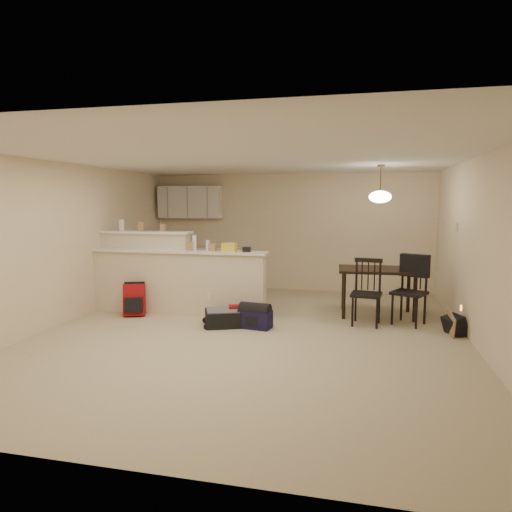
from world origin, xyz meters
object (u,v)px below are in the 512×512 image
(pendant_lamp, at_px, (380,196))
(suitcase, at_px, (229,318))
(dining_chair_near, at_px, (366,292))
(dining_chair_far, at_px, (409,291))
(navy_duffel, at_px, (255,319))
(red_backpack, at_px, (134,300))
(black_daypack, at_px, (455,325))
(dining_table, at_px, (378,274))

(pendant_lamp, height_order, suitcase, pendant_lamp)
(pendant_lamp, distance_m, dining_chair_near, 1.63)
(dining_chair_far, xyz_separation_m, navy_duffel, (-2.28, -0.73, -0.40))
(red_backpack, bearing_deg, suitcase, -30.20)
(pendant_lamp, distance_m, navy_duffel, 2.87)
(dining_chair_near, bearing_deg, suitcase, -159.00)
(dining_chair_near, xyz_separation_m, black_daypack, (1.24, -0.25, -0.38))
(dining_chair_near, bearing_deg, dining_chair_far, 22.26)
(dining_table, relative_size, black_daypack, 4.33)
(suitcase, xyz_separation_m, navy_duffel, (0.42, -0.04, 0.01))
(dining_table, xyz_separation_m, suitcase, (-2.24, -1.18, -0.58))
(dining_chair_far, height_order, navy_duffel, dining_chair_far)
(pendant_lamp, bearing_deg, dining_chair_far, -46.95)
(suitcase, distance_m, red_backpack, 1.75)
(dining_chair_far, distance_m, suitcase, 2.82)
(pendant_lamp, bearing_deg, dining_chair_near, -105.42)
(dining_table, bearing_deg, navy_duffel, -148.88)
(dining_chair_far, bearing_deg, pendant_lamp, 159.82)
(red_backpack, xyz_separation_m, black_daypack, (5.02, 0.00, -0.13))
(pendant_lamp, xyz_separation_m, navy_duffel, (-1.82, -1.22, -1.86))
(dining_table, relative_size, red_backpack, 2.49)
(dining_chair_near, relative_size, red_backpack, 1.93)
(pendant_lamp, relative_size, dining_chair_far, 0.58)
(dining_table, height_order, black_daypack, dining_table)
(dining_chair_far, distance_m, navy_duffel, 2.42)
(dining_table, distance_m, dining_chair_near, 0.72)
(pendant_lamp, distance_m, dining_chair_far, 1.61)
(red_backpack, bearing_deg, dining_chair_far, -16.06)
(dining_chair_far, distance_m, black_daypack, 0.83)
(dining_chair_far, relative_size, red_backpack, 2.01)
(dining_chair_near, xyz_separation_m, navy_duffel, (-1.63, -0.55, -0.38))
(dining_chair_near, height_order, black_daypack, dining_chair_near)
(dining_table, xyz_separation_m, dining_chair_far, (0.46, -0.49, -0.17))
(red_backpack, bearing_deg, pendant_lamp, -8.51)
(red_backpack, relative_size, navy_duffel, 1.09)
(dining_chair_far, height_order, suitcase, dining_chair_far)
(suitcase, bearing_deg, black_daypack, -17.51)
(pendant_lamp, relative_size, navy_duffel, 1.27)
(dining_chair_near, xyz_separation_m, dining_chair_far, (0.64, 0.18, 0.02))
(suitcase, xyz_separation_m, red_backpack, (-1.73, 0.26, 0.14))
(dining_table, bearing_deg, black_daypack, -43.81)
(dining_chair_near, bearing_deg, black_daypack, -4.39)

